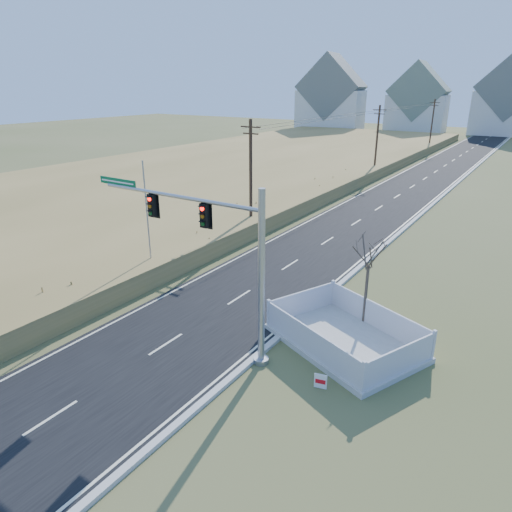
{
  "coord_description": "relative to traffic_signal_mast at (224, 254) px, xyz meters",
  "views": [
    {
      "loc": [
        13.64,
        -15.23,
        11.47
      ],
      "look_at": [
        1.99,
        2.71,
        3.4
      ],
      "focal_mm": 32.0,
      "sensor_mm": 36.0,
      "label": 1
    }
  ],
  "objects": [
    {
      "name": "ground",
      "position": [
        -2.59,
        0.74,
        -4.72
      ],
      "size": [
        260.0,
        260.0,
        0.0
      ],
      "primitive_type": "plane",
      "color": "#4D5328",
      "rests_on": "ground"
    },
    {
      "name": "road",
      "position": [
        -2.59,
        50.74,
        -4.69
      ],
      "size": [
        8.0,
        180.0,
        0.06
      ],
      "primitive_type": "cube",
      "color": "black",
      "rests_on": "ground"
    },
    {
      "name": "curb",
      "position": [
        1.56,
        50.74,
        -4.63
      ],
      "size": [
        0.3,
        180.0,
        0.18
      ],
      "primitive_type": "cube",
      "color": "#B2AFA8",
      "rests_on": "ground"
    },
    {
      "name": "reed_marsh",
      "position": [
        -26.59,
        40.74,
        -4.07
      ],
      "size": [
        38.0,
        110.0,
        1.3
      ],
      "primitive_type": "cube",
      "color": "#AB8B4D",
      "rests_on": "ground"
    },
    {
      "name": "utility_pole_near",
      "position": [
        -9.09,
        15.74,
        -0.03
      ],
      "size": [
        1.8,
        0.26,
        9.0
      ],
      "color": "#422D1E",
      "rests_on": "ground"
    },
    {
      "name": "utility_pole_mid",
      "position": [
        -9.09,
        45.74,
        -0.03
      ],
      "size": [
        1.8,
        0.26,
        9.0
      ],
      "color": "#422D1E",
      "rests_on": "ground"
    },
    {
      "name": "utility_pole_far",
      "position": [
        -9.09,
        75.74,
        -0.03
      ],
      "size": [
        1.8,
        0.26,
        9.0
      ],
      "color": "#422D1E",
      "rests_on": "ground"
    },
    {
      "name": "condo_nw",
      "position": [
        -40.59,
        100.74,
        2.99
      ],
      "size": [
        17.69,
        13.38,
        19.05
      ],
      "rotation": [
        0.0,
        0.0,
        0.14
      ],
      "color": "white",
      "rests_on": "ground"
    },
    {
      "name": "condo_nnw",
      "position": [
        -20.59,
        108.74,
        2.22
      ],
      "size": [
        14.93,
        11.17,
        17.03
      ],
      "rotation": [
        0.0,
        0.0,
        0.07
      ],
      "color": "white",
      "rests_on": "ground"
    },
    {
      "name": "condo_n",
      "position": [
        -0.59,
        112.74,
        2.89
      ],
      "size": [
        15.27,
        10.2,
        18.54
      ],
      "color": "white",
      "rests_on": "ground"
    },
    {
      "name": "traffic_signal_mast",
      "position": [
        0.0,
        0.0,
        0.0
      ],
      "size": [
        9.77,
        0.67,
        7.77
      ],
      "rotation": [
        0.0,
        0.0,
        -0.01
      ],
      "color": "#9EA0A5",
      "rests_on": "ground"
    },
    {
      "name": "fence_enclosure",
      "position": [
        4.41,
        3.33,
        -4.42
      ],
      "size": [
        7.91,
        6.82,
        1.53
      ],
      "rotation": [
        0.0,
        0.0,
        -0.41
      ],
      "color": "#B7B5AD",
      "rests_on": "ground"
    },
    {
      "name": "open_sign",
      "position": [
        4.89,
        -0.27,
        -4.38
      ],
      "size": [
        0.51,
        0.17,
        0.64
      ],
      "rotation": [
        0.0,
        0.0,
        0.24
      ],
      "color": "white",
      "rests_on": "ground"
    },
    {
      "name": "flagpole",
      "position": [
        -8.98,
        4.25,
        -1.78
      ],
      "size": [
        0.33,
        0.33,
        7.35
      ],
      "color": "#B7B5AD",
      "rests_on": "ground"
    },
    {
      "name": "bare_tree",
      "position": [
        4.48,
        5.59,
        -0.69
      ],
      "size": [
        1.89,
        1.89,
        5.0
      ],
      "color": "#4C3F33",
      "rests_on": "ground"
    }
  ]
}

